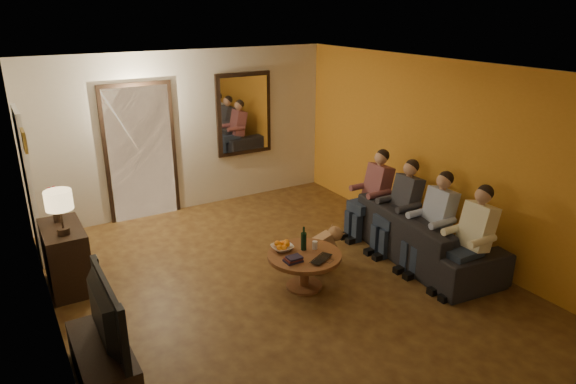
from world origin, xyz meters
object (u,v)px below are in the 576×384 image
person_a (472,243)px  bowl (282,248)px  person_d (374,197)px  wine_bottle (304,238)px  dresser (66,257)px  dog (319,247)px  table_lamp (61,212)px  tv_stand (104,362)px  person_c (402,210)px  sofa (421,233)px  person_b (434,225)px  coffee_table (304,270)px  laptop (325,260)px  tv (96,315)px

person_a → bowl: bearing=146.7°
person_d → wine_bottle: (-1.65, -0.69, 0.01)m
dresser → wine_bottle: (2.51, -1.38, 0.21)m
dresser → person_a: 4.86m
dog → person_d: bearing=31.3°
dresser → person_d: (4.16, -0.70, 0.21)m
person_a → person_d: size_ratio=1.00×
table_lamp → wine_bottle: table_lamp is taller
dog → wine_bottle: (-0.40, -0.25, 0.32)m
person_d → tv_stand: bearing=-163.3°
bowl → wine_bottle: size_ratio=0.84×
person_c → sofa: bearing=-71.6°
person_b → coffee_table: size_ratio=1.34×
dresser → person_c: bearing=-17.3°
person_c → laptop: (-1.60, -0.47, -0.14)m
person_a → person_b: size_ratio=1.00×
tv_stand → person_a: size_ratio=0.93×
dresser → tv: size_ratio=0.79×
person_b → person_c: bearing=90.0°
person_a → dog: (-1.25, 1.36, -0.32)m
dresser → person_b: (4.16, -1.90, 0.21)m
person_d → tv: bearing=-163.3°
tv_stand → bowl: bowl is taller
tv → person_a: size_ratio=0.92×
coffee_table → wine_bottle: (0.05, 0.10, 0.38)m
sofa → bowl: size_ratio=9.11×
laptop → coffee_table: bearing=82.7°
person_b → wine_bottle: person_b is taller
person_a → person_d: same height
table_lamp → person_b: table_lamp is taller
tv_stand → tv: 0.50m
tv_stand → person_c: size_ratio=0.93×
person_c → laptop: person_c is taller
tv_stand → coffee_table: 2.50m
person_c → table_lamp: bearing=165.5°
tv → wine_bottle: 2.57m
sofa → person_b: 0.41m
person_c → wine_bottle: size_ratio=3.87×
table_lamp → laptop: table_lamp is taller
dog → person_c: bearing=4.7°
dresser → table_lamp: 0.70m
bowl → person_c: bearing=-1.1°
wine_bottle → person_d: bearing=22.5°
person_c → person_d: 0.60m
bowl → person_d: bearing=16.7°
sofa → person_d: size_ratio=1.97×
tv → tv_stand: bearing=-180.0°
tv → dog: bearing=-74.5°
table_lamp → tv: size_ratio=0.49×
person_a → person_c: size_ratio=1.00×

